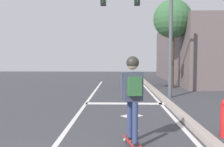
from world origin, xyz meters
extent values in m
cube|color=silver|center=(0.03, 6.00, 0.00)|extent=(0.12, 20.00, 0.01)
cube|color=silver|center=(2.90, 6.00, 0.00)|extent=(0.12, 20.00, 0.01)
cube|color=silver|center=(1.54, 7.10, 0.00)|extent=(3.03, 0.40, 0.01)
cube|color=silver|center=(1.69, 4.21, 0.00)|extent=(0.16, 1.40, 0.01)
cube|color=silver|center=(1.69, 5.06, 0.00)|extent=(0.71, 0.71, 0.01)
cube|color=#A8998F|center=(3.15, 6.00, 0.07)|extent=(0.24, 24.00, 0.14)
cube|color=#B22E28|center=(1.56, 2.51, 0.08)|extent=(0.37, 0.84, 0.02)
cube|color=#B2B2B7|center=(1.50, 2.79, 0.06)|extent=(0.15, 0.08, 0.01)
cylinder|color=silver|center=(1.42, 2.77, 0.03)|extent=(0.04, 0.06, 0.06)
cylinder|color=silver|center=(1.58, 2.81, 0.03)|extent=(0.04, 0.06, 0.06)
cube|color=#B2B2B7|center=(1.63, 2.24, 0.06)|extent=(0.15, 0.08, 0.01)
cylinder|color=navy|center=(1.52, 2.70, 0.49)|extent=(0.11, 0.11, 0.81)
cube|color=black|center=(1.52, 2.70, 0.10)|extent=(0.14, 0.25, 0.03)
cylinder|color=navy|center=(1.61, 2.33, 0.49)|extent=(0.11, 0.11, 0.81)
cube|color=black|center=(1.61, 2.33, 0.10)|extent=(0.14, 0.25, 0.03)
cube|color=#3B4052|center=(1.56, 2.51, 1.19)|extent=(0.41, 0.26, 0.57)
cylinder|color=#3B4052|center=(1.36, 2.50, 1.21)|extent=(0.07, 0.11, 0.52)
cylinder|color=#3B4052|center=(1.75, 2.59, 1.21)|extent=(0.07, 0.08, 0.52)
sphere|color=tan|center=(1.56, 2.51, 1.63)|extent=(0.23, 0.23, 0.23)
sphere|color=#302D28|center=(1.56, 2.51, 1.66)|extent=(0.25, 0.25, 0.25)
cube|color=#2D5F34|center=(1.60, 2.38, 1.21)|extent=(0.29, 0.20, 0.36)
cylinder|color=#51545B|center=(3.57, 8.60, 2.50)|extent=(0.16, 0.16, 5.00)
cylinder|color=green|center=(2.09, 8.45, 4.17)|extent=(0.02, 0.10, 0.10)
cylinder|color=green|center=(0.61, 8.45, 4.17)|extent=(0.02, 0.10, 0.10)
cylinder|color=red|center=(3.63, 3.20, 0.39)|extent=(0.08, 0.08, 0.08)
cylinder|color=brown|center=(4.43, 12.33, 1.69)|extent=(0.25, 0.25, 3.37)
sphere|color=#38663B|center=(4.43, 12.33, 4.04)|extent=(2.23, 2.23, 2.23)
camera|label=1|loc=(1.29, -2.35, 1.74)|focal=39.67mm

